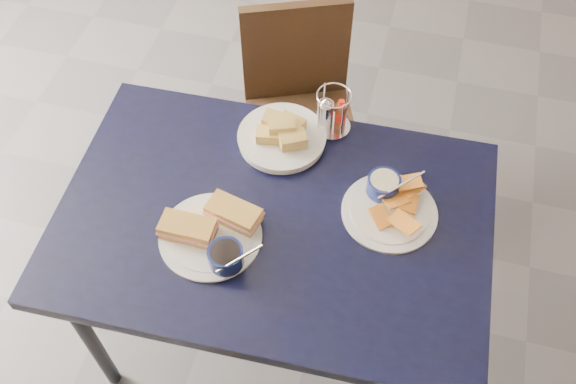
% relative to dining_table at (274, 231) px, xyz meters
% --- Properties ---
extents(ground, '(6.00, 6.00, 0.00)m').
position_rel_dining_table_xyz_m(ground, '(0.12, 0.19, -0.68)').
color(ground, '#54545A').
rests_on(ground, ground).
extents(dining_table, '(1.18, 0.81, 0.75)m').
position_rel_dining_table_xyz_m(dining_table, '(0.00, 0.00, 0.00)').
color(dining_table, black).
rests_on(dining_table, ground).
extents(chair_far, '(0.50, 0.50, 0.81)m').
position_rel_dining_table_xyz_m(chair_far, '(-0.07, 0.71, -0.21)').
color(chair_far, '#321F10').
rests_on(chair_far, ground).
extents(sandwich_plate, '(0.30, 0.27, 0.12)m').
position_rel_dining_table_xyz_m(sandwich_plate, '(-0.13, -0.10, 0.10)').
color(sandwich_plate, white).
rests_on(sandwich_plate, dining_table).
extents(plantain_plate, '(0.26, 0.26, 0.12)m').
position_rel_dining_table_xyz_m(plantain_plate, '(0.29, 0.11, 0.09)').
color(plantain_plate, white).
rests_on(plantain_plate, dining_table).
extents(bread_basket, '(0.25, 0.25, 0.08)m').
position_rel_dining_table_xyz_m(bread_basket, '(-0.05, 0.26, 0.09)').
color(bread_basket, white).
rests_on(bread_basket, dining_table).
extents(condiment_caddy, '(0.11, 0.11, 0.14)m').
position_rel_dining_table_xyz_m(condiment_caddy, '(0.08, 0.35, 0.13)').
color(condiment_caddy, silver).
rests_on(condiment_caddy, dining_table).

